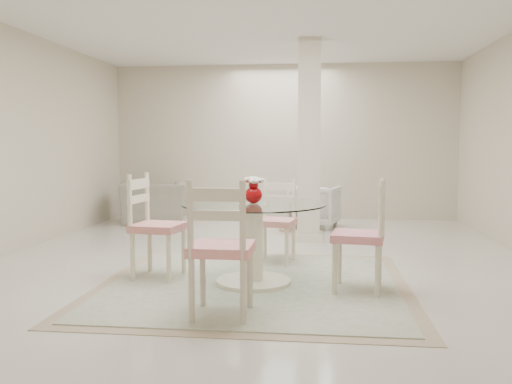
# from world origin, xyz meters

# --- Properties ---
(ground) EXTENTS (7.00, 7.00, 0.00)m
(ground) POSITION_xyz_m (0.00, 0.00, 0.00)
(ground) COLOR silver
(ground) RESTS_ON ground
(room_shell) EXTENTS (6.02, 7.02, 2.71)m
(room_shell) POSITION_xyz_m (0.00, 0.00, 1.86)
(room_shell) COLOR beige
(room_shell) RESTS_ON ground
(column) EXTENTS (0.30, 0.30, 2.70)m
(column) POSITION_xyz_m (0.50, 1.30, 1.35)
(column) COLOR beige
(column) RESTS_ON ground
(area_rug) EXTENTS (2.85, 2.85, 0.02)m
(area_rug) POSITION_xyz_m (0.04, -1.16, 0.01)
(area_rug) COLOR tan
(area_rug) RESTS_ON ground
(dining_table) EXTENTS (1.32, 1.32, 0.76)m
(dining_table) POSITION_xyz_m (0.04, -1.16, 0.39)
(dining_table) COLOR #FBF3CF
(dining_table) RESTS_ON ground
(red_vase) EXTENTS (0.19, 0.18, 0.24)m
(red_vase) POSITION_xyz_m (0.04, -1.16, 0.88)
(red_vase) COLOR #A00409
(red_vase) RESTS_ON dining_table
(dining_chair_east) EXTENTS (0.50, 0.50, 1.10)m
(dining_chair_east) POSITION_xyz_m (1.05, -1.29, 0.58)
(dining_chair_east) COLOR beige
(dining_chair_east) RESTS_ON ground
(dining_chair_north) EXTENTS (0.47, 0.47, 1.02)m
(dining_chair_north) POSITION_xyz_m (0.18, -0.15, 0.54)
(dining_chair_north) COLOR #F7E7CB
(dining_chair_north) RESTS_ON ground
(dining_chair_west) EXTENTS (0.51, 0.51, 1.12)m
(dining_chair_west) POSITION_xyz_m (-0.98, -1.02, 0.59)
(dining_chair_west) COLOR #F5EFC9
(dining_chair_west) RESTS_ON ground
(dining_chair_south) EXTENTS (0.46, 0.47, 1.16)m
(dining_chair_south) POSITION_xyz_m (-0.09, -2.17, 0.61)
(dining_chair_south) COLOR beige
(dining_chair_south) RESTS_ON ground
(recliner_taupe) EXTENTS (1.24, 1.15, 0.68)m
(recliner_taupe) POSITION_xyz_m (-2.11, 2.65, 0.34)
(recliner_taupe) COLOR gray
(recliner_taupe) RESTS_ON ground
(armchair_white) EXTENTS (0.86, 0.88, 0.66)m
(armchair_white) POSITION_xyz_m (0.57, 2.51, 0.33)
(armchair_white) COLOR white
(armchair_white) RESTS_ON ground
(side_table) EXTENTS (0.46, 0.46, 0.48)m
(side_table) POSITION_xyz_m (0.26, 2.07, 0.22)
(side_table) COLOR tan
(side_table) RESTS_ON ground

